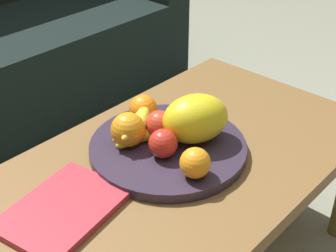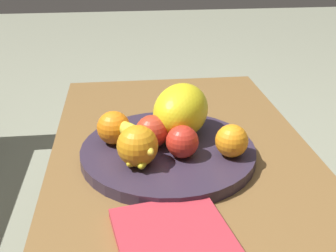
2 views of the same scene
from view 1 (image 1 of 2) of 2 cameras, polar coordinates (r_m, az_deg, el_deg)
coffee_table at (r=1.19m, az=1.27°, el=-5.64°), size 1.01×0.59×0.41m
fruit_bowl at (r=1.17m, az=0.00°, el=-2.57°), size 0.38×0.38×0.03m
melon_large_front at (r=1.15m, az=3.36°, el=0.81°), size 0.20×0.18×0.12m
orange_front at (r=1.24m, az=-2.93°, el=2.01°), size 0.07×0.07×0.07m
orange_left at (r=1.15m, az=-4.68°, el=-0.42°), size 0.08×0.08×0.08m
orange_right at (r=1.05m, az=3.20°, el=-4.33°), size 0.07×0.07×0.07m
apple_front at (r=1.17m, az=-1.00°, el=0.13°), size 0.07×0.07×0.07m
apple_left at (r=1.11m, az=-0.58°, el=-2.05°), size 0.07×0.07×0.07m
banana_bunch at (r=1.17m, az=-3.15°, el=-0.30°), size 0.18×0.13×0.06m
magazine at (r=1.03m, az=-12.16°, el=-9.52°), size 0.28×0.22×0.02m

